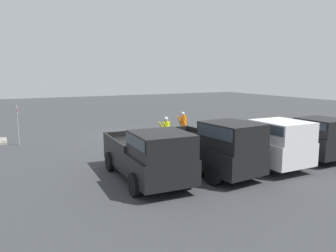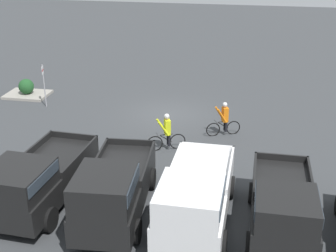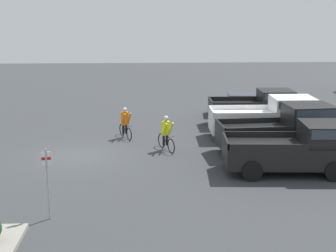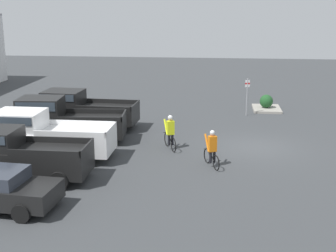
{
  "view_description": "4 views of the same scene",
  "coord_description": "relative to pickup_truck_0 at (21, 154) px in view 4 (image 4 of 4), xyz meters",
  "views": [
    {
      "loc": [
        7.99,
        21.12,
        4.24
      ],
      "look_at": [
        -0.84,
        4.39,
        1.2
      ],
      "focal_mm": 35.0,
      "sensor_mm": 36.0,
      "label": 1
    },
    {
      "loc": [
        -4.38,
        23.01,
        9.23
      ],
      "look_at": [
        -0.84,
        4.39,
        1.2
      ],
      "focal_mm": 50.0,
      "sensor_mm": 36.0,
      "label": 2
    },
    {
      "loc": [
        21.42,
        3.36,
        6.75
      ],
      "look_at": [
        -0.84,
        4.39,
        1.2
      ],
      "focal_mm": 50.0,
      "sensor_mm": 36.0,
      "label": 3
    },
    {
      "loc": [
        -23.05,
        2.0,
        7.07
      ],
      "look_at": [
        -0.84,
        4.39,
        1.2
      ],
      "focal_mm": 50.0,
      "sensor_mm": 36.0,
      "label": 4
    }
  ],
  "objects": [
    {
      "name": "shrub",
      "position": [
        14.4,
        -11.29,
        -0.5
      ],
      "size": [
        0.9,
        0.9,
        0.9
      ],
      "color": "#1E4C23",
      "rests_on": "curb_island"
    },
    {
      "name": "fire_lane_sign",
      "position": [
        12.54,
        -9.85,
        0.37
      ],
      "size": [
        0.08,
        0.3,
        2.43
      ],
      "color": "#9E9EA3",
      "rests_on": "ground_plane"
    },
    {
      "name": "pickup_truck_3",
      "position": [
        8.43,
        -0.15,
        0.03
      ],
      "size": [
        2.54,
        5.5,
        2.17
      ],
      "color": "black",
      "rests_on": "ground_plane"
    },
    {
      "name": "cyclist_1",
      "position": [
        2.45,
        -7.77,
        -0.27
      ],
      "size": [
        1.6,
        0.75,
        1.7
      ],
      "color": "black",
      "rests_on": "ground_plane"
    },
    {
      "name": "pickup_truck_0",
      "position": [
        0.0,
        0.0,
        0.0
      ],
      "size": [
        2.17,
        4.89,
        2.14
      ],
      "color": "black",
      "rests_on": "ground_plane"
    },
    {
      "name": "pickup_truck_2",
      "position": [
        5.56,
        0.11,
        0.1
      ],
      "size": [
        2.5,
        5.6,
        2.34
      ],
      "color": "black",
      "rests_on": "ground_plane"
    },
    {
      "name": "ground_plane",
      "position": [
        5.6,
        -9.95,
        -1.1
      ],
      "size": [
        80.0,
        80.0,
        0.0
      ],
      "primitive_type": "plane",
      "color": "#383A3D"
    },
    {
      "name": "cyclist_0",
      "position": [
        4.84,
        -5.66,
        -0.23
      ],
      "size": [
        1.66,
        0.78,
        1.76
      ],
      "color": "black",
      "rests_on": "ground_plane"
    },
    {
      "name": "pickup_truck_1",
      "position": [
        2.8,
        0.05,
        0.06
      ],
      "size": [
        2.35,
        5.51,
        2.23
      ],
      "color": "white",
      "rests_on": "ground_plane"
    },
    {
      "name": "curb_island",
      "position": [
        14.4,
        -11.33,
        -1.02
      ],
      "size": [
        2.48,
        1.86,
        0.15
      ],
      "primitive_type": "cube",
      "color": "gray",
      "rests_on": "ground_plane"
    }
  ]
}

